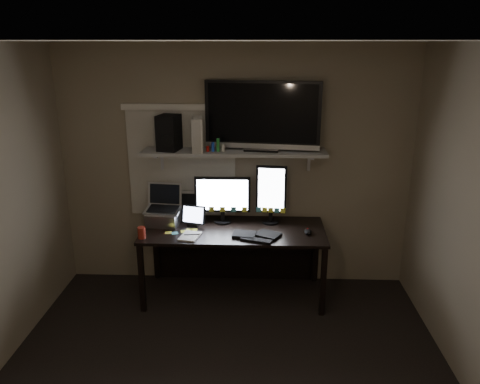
{
  "coord_description": "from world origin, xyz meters",
  "views": [
    {
      "loc": [
        0.23,
        -2.85,
        2.5
      ],
      "look_at": [
        0.07,
        1.25,
        1.17
      ],
      "focal_mm": 35.0,
      "sensor_mm": 36.0,
      "label": 1
    }
  ],
  "objects_px": {
    "desk": "(234,240)",
    "laptop": "(163,206)",
    "cup": "(142,233)",
    "monitor_portrait": "(271,194)",
    "tablet": "(193,216)",
    "tv": "(262,116)",
    "speaker": "(169,133)",
    "game_console": "(198,134)",
    "monitor_landscape": "(223,199)",
    "keyboard": "(256,235)",
    "mouse": "(308,232)"
  },
  "relations": [
    {
      "from": "monitor_portrait",
      "to": "laptop",
      "type": "distance_m",
      "value": 1.09
    },
    {
      "from": "mouse",
      "to": "game_console",
      "type": "xyz_separation_m",
      "value": [
        -1.07,
        0.27,
        0.89
      ]
    },
    {
      "from": "laptop",
      "to": "speaker",
      "type": "height_order",
      "value": "speaker"
    },
    {
      "from": "cup",
      "to": "desk",
      "type": "bearing_deg",
      "value": 23.88
    },
    {
      "from": "monitor_landscape",
      "to": "cup",
      "type": "xyz_separation_m",
      "value": [
        -0.73,
        -0.44,
        -0.19
      ]
    },
    {
      "from": "monitor_landscape",
      "to": "cup",
      "type": "relative_size",
      "value": 5.12
    },
    {
      "from": "laptop",
      "to": "desk",
      "type": "bearing_deg",
      "value": 8.21
    },
    {
      "from": "monitor_portrait",
      "to": "mouse",
      "type": "height_order",
      "value": "monitor_portrait"
    },
    {
      "from": "monitor_portrait",
      "to": "speaker",
      "type": "height_order",
      "value": "speaker"
    },
    {
      "from": "desk",
      "to": "laptop",
      "type": "relative_size",
      "value": 4.52
    },
    {
      "from": "keyboard",
      "to": "speaker",
      "type": "bearing_deg",
      "value": 175.9
    },
    {
      "from": "game_console",
      "to": "speaker",
      "type": "xyz_separation_m",
      "value": [
        -0.28,
        0.01,
        0.01
      ]
    },
    {
      "from": "tablet",
      "to": "monitor_portrait",
      "type": "bearing_deg",
      "value": 22.39
    },
    {
      "from": "desk",
      "to": "tablet",
      "type": "relative_size",
      "value": 7.23
    },
    {
      "from": "monitor_portrait",
      "to": "tablet",
      "type": "xyz_separation_m",
      "value": [
        -0.78,
        -0.11,
        -0.2
      ]
    },
    {
      "from": "desk",
      "to": "monitor_portrait",
      "type": "height_order",
      "value": "monitor_portrait"
    },
    {
      "from": "tablet",
      "to": "monitor_landscape",
      "type": "bearing_deg",
      "value": 35.24
    },
    {
      "from": "desk",
      "to": "tv",
      "type": "xyz_separation_m",
      "value": [
        0.27,
        0.11,
        1.26
      ]
    },
    {
      "from": "speaker",
      "to": "desk",
      "type": "bearing_deg",
      "value": 5.98
    },
    {
      "from": "laptop",
      "to": "tv",
      "type": "height_order",
      "value": "tv"
    },
    {
      "from": "desk",
      "to": "game_console",
      "type": "height_order",
      "value": "game_console"
    },
    {
      "from": "game_console",
      "to": "mouse",
      "type": "bearing_deg",
      "value": -22.04
    },
    {
      "from": "tv",
      "to": "desk",
      "type": "bearing_deg",
      "value": -151.27
    },
    {
      "from": "monitor_landscape",
      "to": "game_console",
      "type": "xyz_separation_m",
      "value": [
        -0.23,
        -0.0,
        0.67
      ]
    },
    {
      "from": "desk",
      "to": "monitor_landscape",
      "type": "xyz_separation_m",
      "value": [
        -0.12,
        0.06,
        0.42
      ]
    },
    {
      "from": "cup",
      "to": "speaker",
      "type": "bearing_deg",
      "value": 64.06
    },
    {
      "from": "cup",
      "to": "tv",
      "type": "relative_size",
      "value": 0.1
    },
    {
      "from": "cup",
      "to": "speaker",
      "type": "distance_m",
      "value": 1.0
    },
    {
      "from": "keyboard",
      "to": "laptop",
      "type": "bearing_deg",
      "value": -177.14
    },
    {
      "from": "tv",
      "to": "mouse",
      "type": "bearing_deg",
      "value": -27.53
    },
    {
      "from": "laptop",
      "to": "speaker",
      "type": "xyz_separation_m",
      "value": [
        0.08,
        0.1,
        0.72
      ]
    },
    {
      "from": "keyboard",
      "to": "tablet",
      "type": "height_order",
      "value": "tablet"
    },
    {
      "from": "speaker",
      "to": "cup",
      "type": "bearing_deg",
      "value": -103.83
    },
    {
      "from": "tv",
      "to": "game_console",
      "type": "bearing_deg",
      "value": -168.06
    },
    {
      "from": "mouse",
      "to": "cup",
      "type": "relative_size",
      "value": 1.05
    },
    {
      "from": "monitor_landscape",
      "to": "speaker",
      "type": "distance_m",
      "value": 0.85
    },
    {
      "from": "tablet",
      "to": "game_console",
      "type": "bearing_deg",
      "value": 77.01
    },
    {
      "from": "keyboard",
      "to": "laptop",
      "type": "distance_m",
      "value": 0.99
    },
    {
      "from": "laptop",
      "to": "tv",
      "type": "distance_m",
      "value": 1.33
    },
    {
      "from": "cup",
      "to": "monitor_portrait",
      "type": "bearing_deg",
      "value": 19.84
    },
    {
      "from": "cup",
      "to": "game_console",
      "type": "distance_m",
      "value": 1.08
    },
    {
      "from": "laptop",
      "to": "tv",
      "type": "bearing_deg",
      "value": 13.68
    },
    {
      "from": "mouse",
      "to": "keyboard",
      "type": "bearing_deg",
      "value": -167.98
    },
    {
      "from": "keyboard",
      "to": "speaker",
      "type": "distance_m",
      "value": 1.3
    },
    {
      "from": "keyboard",
      "to": "tv",
      "type": "xyz_separation_m",
      "value": [
        0.05,
        0.4,
        1.07
      ]
    },
    {
      "from": "laptop",
      "to": "game_console",
      "type": "distance_m",
      "value": 0.8
    },
    {
      "from": "keyboard",
      "to": "tv",
      "type": "distance_m",
      "value": 1.14
    },
    {
      "from": "tablet",
      "to": "laptop",
      "type": "height_order",
      "value": "laptop"
    },
    {
      "from": "laptop",
      "to": "game_console",
      "type": "xyz_separation_m",
      "value": [
        0.36,
        0.08,
        0.71
      ]
    },
    {
      "from": "mouse",
      "to": "laptop",
      "type": "bearing_deg",
      "value": 175.6
    }
  ]
}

